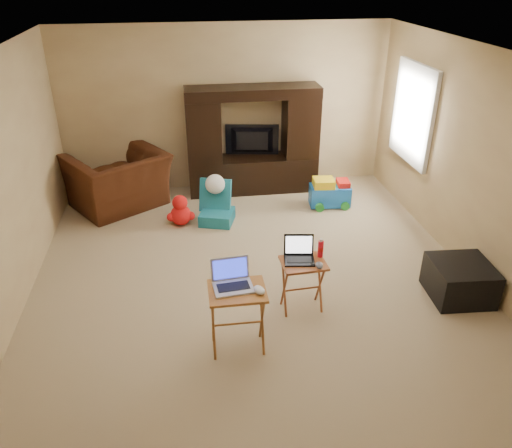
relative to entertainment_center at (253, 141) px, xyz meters
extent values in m
plane|color=tan|center=(-0.37, -2.47, -0.82)|extent=(5.50, 5.50, 0.00)
plane|color=silver|center=(-0.37, -2.47, 1.68)|extent=(5.50, 5.50, 0.00)
plane|color=tan|center=(-0.37, 0.28, 0.43)|extent=(5.00, 0.00, 5.00)
plane|color=tan|center=(-0.37, -5.22, 0.43)|extent=(5.00, 0.00, 5.00)
plane|color=tan|center=(-2.87, -2.47, 0.43)|extent=(0.00, 5.50, 5.50)
plane|color=tan|center=(2.13, -2.47, 0.43)|extent=(0.00, 5.50, 5.50)
plane|color=white|center=(2.11, -0.92, 0.58)|extent=(0.00, 1.20, 1.20)
cube|color=white|center=(2.09, -0.92, 0.58)|extent=(0.06, 1.14, 1.34)
cube|color=black|center=(0.00, 0.00, 0.00)|extent=(2.01, 0.52, 1.64)
imported|color=black|center=(0.00, 0.07, -0.03)|extent=(0.84, 0.25, 0.48)
imported|color=#43220E|center=(-2.03, -0.30, -0.41)|extent=(1.66, 1.62, 0.82)
cube|color=black|center=(1.79, -3.18, -0.62)|extent=(0.66, 0.66, 0.40)
cube|color=#AC6C29|center=(-0.69, -3.64, -0.48)|extent=(0.52, 0.42, 0.67)
cube|color=#974924|center=(0.05, -3.14, -0.53)|extent=(0.46, 0.38, 0.58)
cube|color=#ABABB0|center=(-0.72, -3.61, -0.03)|extent=(0.37, 0.32, 0.24)
cube|color=black|center=(0.01, -3.12, -0.12)|extent=(0.34, 0.30, 0.24)
ellipsoid|color=silver|center=(-0.50, -3.71, -0.12)|extent=(0.13, 0.16, 0.06)
ellipsoid|color=#424247|center=(0.18, -3.26, -0.22)|extent=(0.09, 0.13, 0.05)
cylinder|color=red|center=(0.24, -3.06, -0.15)|extent=(0.06, 0.06, 0.18)
camera|label=1|loc=(-1.09, -7.27, 2.46)|focal=35.00mm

